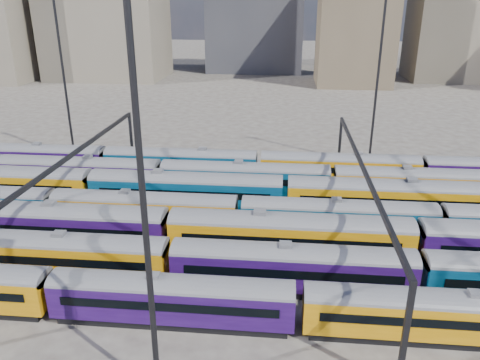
# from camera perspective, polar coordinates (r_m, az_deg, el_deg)

# --- Properties ---
(ground) EXTENTS (500.00, 500.00, 0.00)m
(ground) POSITION_cam_1_polar(r_m,az_deg,el_deg) (49.64, 2.38, -6.60)
(ground) COLOR #403A36
(ground) RESTS_ON ground
(rake_0) EXTENTS (132.36, 2.77, 4.64)m
(rake_0) POSITION_cam_1_polar(r_m,az_deg,el_deg) (36.40, -8.33, -13.69)
(rake_0) COLOR black
(rake_0) RESTS_ON ground
(rake_1) EXTENTS (123.27, 3.01, 5.06)m
(rake_1) POSITION_cam_1_polar(r_m,az_deg,el_deg) (40.66, -8.54, -9.29)
(rake_1) COLOR black
(rake_1) RESTS_ON ground
(rake_2) EXTENTS (136.81, 3.33, 5.63)m
(rake_2) POSITION_cam_1_polar(r_m,az_deg,el_deg) (45.07, -8.72, -5.66)
(rake_2) COLOR black
(rake_2) RESTS_ON ground
(rake_3) EXTENTS (120.43, 2.94, 4.94)m
(rake_3) POSITION_cam_1_polar(r_m,az_deg,el_deg) (48.63, -0.08, -3.78)
(rake_3) COLOR black
(rake_3) RESTS_ON ground
(rake_4) EXTENTS (157.97, 3.30, 5.57)m
(rake_4) POSITION_cam_1_polar(r_m,az_deg,el_deg) (54.02, -6.57, -0.92)
(rake_4) COLOR black
(rake_4) RESTS_ON ground
(rake_5) EXTENTS (127.09, 3.10, 5.22)m
(rake_5) POSITION_cam_1_polar(r_m,az_deg,el_deg) (57.90, 11.15, 0.15)
(rake_5) COLOR black
(rake_5) RESTS_ON ground
(rake_6) EXTENTS (126.07, 3.07, 5.18)m
(rake_6) POSITION_cam_1_polar(r_m,az_deg,el_deg) (62.39, 2.31, 2.07)
(rake_6) COLOR black
(rake_6) RESTS_ON ground
(gantry_1) EXTENTS (0.35, 40.35, 8.03)m
(gantry_1) POSITION_cam_1_polar(r_m,az_deg,el_deg) (51.85, -20.15, 1.48)
(gantry_1) COLOR black
(gantry_1) RESTS_ON ground
(gantry_2) EXTENTS (0.35, 40.35, 8.03)m
(gantry_2) POSITION_cam_1_polar(r_m,az_deg,el_deg) (47.44, 14.65, 0.33)
(gantry_2) COLOR black
(gantry_2) RESTS_ON ground
(mast_1) EXTENTS (1.40, 0.50, 25.60)m
(mast_1) POSITION_cam_1_polar(r_m,az_deg,el_deg) (73.93, -20.82, 12.73)
(mast_1) COLOR black
(mast_1) RESTS_ON ground
(mast_2) EXTENTS (1.40, 0.50, 25.60)m
(mast_2) POSITION_cam_1_polar(r_m,az_deg,el_deg) (24.80, -11.85, -0.92)
(mast_2) COLOR black
(mast_2) RESTS_ON ground
(mast_3) EXTENTS (1.40, 0.50, 25.60)m
(mast_3) POSITION_cam_1_polar(r_m,az_deg,el_deg) (69.66, 16.54, 12.78)
(mast_3) COLOR black
(mast_3) RESTS_ON ground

